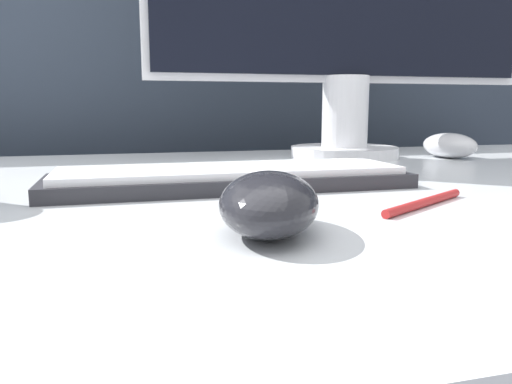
% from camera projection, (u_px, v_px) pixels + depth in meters
% --- Properties ---
extents(partition_panel, '(5.00, 0.03, 1.16)m').
position_uv_depth(partition_panel, '(158.00, 220.00, 1.15)').
color(partition_panel, '#333D4C').
rests_on(partition_panel, ground_plane).
extents(computer_mouse_near, '(0.11, 0.14, 0.05)m').
position_uv_depth(computer_mouse_near, '(269.00, 203.00, 0.36)').
color(computer_mouse_near, '#232328').
rests_on(computer_mouse_near, desk).
extents(keyboard, '(0.41, 0.12, 0.02)m').
position_uv_depth(keyboard, '(231.00, 178.00, 0.57)').
color(keyboard, '#28282D').
rests_on(keyboard, desk).
extents(computer_mouse_far, '(0.08, 0.12, 0.04)m').
position_uv_depth(computer_mouse_far, '(450.00, 145.00, 0.89)').
color(computer_mouse_far, silver).
rests_on(computer_mouse_far, desk).
extents(pen, '(0.13, 0.08, 0.01)m').
position_uv_depth(pen, '(424.00, 202.00, 0.46)').
color(pen, red).
rests_on(pen, desk).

